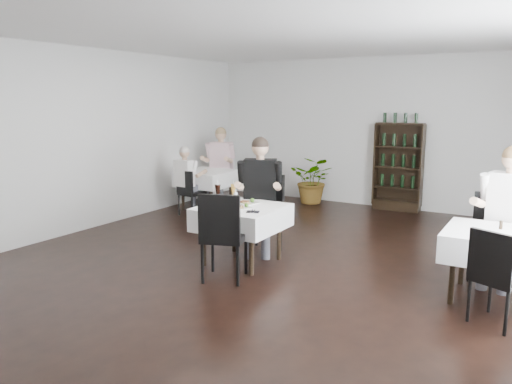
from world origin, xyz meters
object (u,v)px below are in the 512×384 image
at_px(wine_shelf, 398,168).
at_px(main_table, 242,217).
at_px(potted_tree, 313,180).
at_px(diner_main, 260,186).

height_order(wine_shelf, main_table, wine_shelf).
relative_size(main_table, potted_tree, 1.04).
relative_size(wine_shelf, diner_main, 1.06).
distance_m(main_table, diner_main, 0.63).
relative_size(potted_tree, diner_main, 0.60).
bearing_deg(potted_tree, main_table, -78.94).
xyz_separation_m(wine_shelf, main_table, (-0.90, -4.31, -0.23)).
xyz_separation_m(wine_shelf, diner_main, (-0.94, -3.78, 0.11)).
height_order(main_table, diner_main, diner_main).
bearing_deg(wine_shelf, diner_main, -103.95).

